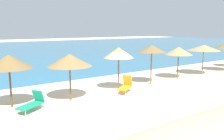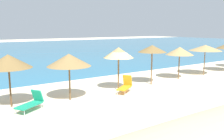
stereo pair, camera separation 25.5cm
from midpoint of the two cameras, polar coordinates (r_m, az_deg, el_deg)
The scene contains 10 objects.
ground_plane at distance 14.39m, azimuth 3.23°, elevation -6.13°, with size 160.00×160.00×0.00m, color beige.
sea_water at distance 46.91m, azimuth -23.81°, elevation 4.15°, with size 160.00×58.59×0.01m, color teal.
beach_umbrella_3 at distance 12.95m, azimuth -22.75°, elevation 1.89°, with size 2.30×2.30×2.69m.
beach_umbrella_4 at distance 13.33m, azimuth -9.56°, elevation 2.32°, with size 2.41×2.41×2.59m.
beach_umbrella_5 at distance 15.18m, azimuth 2.04°, elevation 4.10°, with size 1.91×1.91×2.79m.
beach_umbrella_6 at distance 17.14m, azimuth 9.87°, elevation 4.93°, with size 2.01×2.01×2.80m.
beach_umbrella_7 at distance 19.55m, azimuth 16.02°, elevation 4.32°, with size 2.14×2.14×2.53m.
beach_umbrella_8 at distance 21.91m, azimuth 21.45°, elevation 4.88°, with size 2.70×2.70×2.57m.
lounge_chair_0 at distance 15.04m, azimuth 3.64°, elevation -3.68°, with size 1.44×1.21×1.05m.
lounge_chair_4 at distance 12.41m, azimuth -17.92°, elevation -7.29°, with size 1.52×1.25×0.94m.
Camera 2 is at (-8.34, -11.04, 3.95)m, focal length 38.80 mm.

